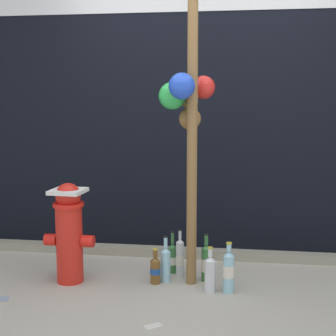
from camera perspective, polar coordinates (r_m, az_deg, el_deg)
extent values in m
plane|color=#ADA899|center=(3.57, 2.27, -15.59)|extent=(14.00, 14.00, 0.00)
cube|color=black|center=(4.81, 4.32, 14.75)|extent=(10.00, 0.20, 3.99)
cube|color=gray|center=(4.57, 3.70, -9.70)|extent=(8.00, 0.12, 0.08)
cylinder|color=olive|center=(3.73, 2.79, 7.23)|extent=(0.08, 0.08, 2.76)
sphere|color=red|center=(3.92, 4.06, 9.14)|extent=(0.18, 0.18, 0.18)
sphere|color=green|center=(3.80, 0.50, 8.23)|extent=(0.21, 0.21, 0.21)
sphere|color=blue|center=(3.62, 1.58, 9.31)|extent=(0.19, 0.19, 0.19)
sphere|color=brown|center=(3.86, 2.51, 5.64)|extent=(0.17, 0.17, 0.17)
sphere|color=brown|center=(3.86, 2.53, 7.58)|extent=(0.12, 0.12, 0.12)
sphere|color=brown|center=(3.86, 1.94, 8.13)|extent=(0.05, 0.05, 0.05)
sphere|color=brown|center=(3.86, 3.12, 8.12)|extent=(0.05, 0.05, 0.05)
sphere|color=brown|center=(3.81, 2.45, 7.57)|extent=(0.04, 0.04, 0.04)
cylinder|color=red|center=(4.01, -11.16, -8.50)|extent=(0.21, 0.21, 0.60)
cylinder|color=red|center=(3.93, -11.28, -4.08)|extent=(0.24, 0.24, 0.03)
sphere|color=red|center=(3.91, -11.31, -3.10)|extent=(0.20, 0.20, 0.20)
cylinder|color=red|center=(4.05, -13.19, -7.95)|extent=(0.09, 0.09, 0.09)
cylinder|color=red|center=(3.95, -9.11, -8.23)|extent=(0.09, 0.09, 0.09)
cube|color=white|center=(3.91, -11.33, -2.60)|extent=(0.27, 0.27, 0.03)
cylinder|color=silver|center=(4.08, 1.38, -10.37)|extent=(0.06, 0.06, 0.28)
cone|color=silver|center=(4.03, 1.38, -8.29)|extent=(0.06, 0.06, 0.03)
cylinder|color=silver|center=(4.02, 1.39, -7.62)|extent=(0.02, 0.02, 0.07)
cylinder|color=silver|center=(4.08, 1.38, -10.45)|extent=(0.07, 0.07, 0.08)
cylinder|color=black|center=(4.01, 1.39, -7.05)|extent=(0.03, 0.03, 0.01)
cylinder|color=brown|center=(3.96, -1.46, -11.75)|extent=(0.08, 0.08, 0.18)
cone|color=brown|center=(3.92, -1.46, -10.29)|extent=(0.08, 0.08, 0.03)
cylinder|color=brown|center=(3.91, -1.47, -9.69)|extent=(0.03, 0.03, 0.06)
cylinder|color=#1E478C|center=(3.95, -1.46, -11.64)|extent=(0.08, 0.08, 0.05)
cylinder|color=gold|center=(3.90, -1.47, -9.22)|extent=(0.04, 0.04, 0.01)
cylinder|color=#93CCE0|center=(3.99, -0.27, -11.15)|extent=(0.08, 0.08, 0.24)
cone|color=#93CCE0|center=(3.94, -0.27, -9.29)|extent=(0.08, 0.08, 0.03)
cylinder|color=#93CCE0|center=(3.93, -0.27, -8.49)|extent=(0.03, 0.03, 0.08)
cylinder|color=black|center=(3.91, -0.27, -7.81)|extent=(0.03, 0.03, 0.01)
cylinder|color=silver|center=(3.79, 4.79, -12.19)|extent=(0.08, 0.08, 0.24)
cone|color=silver|center=(3.75, 4.81, -10.24)|extent=(0.08, 0.08, 0.03)
cylinder|color=silver|center=(3.73, 4.82, -9.57)|extent=(0.03, 0.03, 0.06)
cylinder|color=gold|center=(3.72, 4.83, -9.05)|extent=(0.04, 0.04, 0.01)
cylinder|color=#93CCE0|center=(3.80, 6.91, -11.89)|extent=(0.08, 0.08, 0.28)
cone|color=#93CCE0|center=(3.75, 6.95, -9.63)|extent=(0.08, 0.08, 0.03)
cylinder|color=#93CCE0|center=(3.73, 6.96, -9.00)|extent=(0.04, 0.04, 0.06)
cylinder|color=silver|center=(3.79, 6.91, -11.61)|extent=(0.08, 0.08, 0.09)
cylinder|color=gold|center=(3.72, 6.97, -8.50)|extent=(0.04, 0.04, 0.01)
cylinder|color=#337038|center=(4.01, 4.34, -10.91)|extent=(0.07, 0.07, 0.26)
cone|color=#337038|center=(3.96, 4.36, -8.93)|extent=(0.07, 0.07, 0.03)
cylinder|color=#337038|center=(3.95, 4.37, -8.18)|extent=(0.03, 0.03, 0.08)
cylinder|color=silver|center=(4.01, 4.34, -10.95)|extent=(0.07, 0.07, 0.10)
cylinder|color=black|center=(3.94, 4.38, -7.54)|extent=(0.04, 0.04, 0.01)
cylinder|color=#337038|center=(4.17, 0.51, -10.43)|extent=(0.07, 0.07, 0.22)
cone|color=#337038|center=(4.14, 0.51, -8.83)|extent=(0.07, 0.07, 0.03)
cylinder|color=#337038|center=(4.12, 0.51, -8.01)|extent=(0.02, 0.02, 0.10)
cylinder|color=silver|center=(4.18, 0.51, -10.49)|extent=(0.07, 0.07, 0.07)
cylinder|color=black|center=(4.11, 0.51, -7.29)|extent=(0.03, 0.03, 0.01)
cube|color=#8C99B2|center=(3.89, -18.44, -13.95)|extent=(0.13, 0.12, 0.01)
cube|color=silver|center=(3.31, -1.70, -17.52)|extent=(0.12, 0.11, 0.01)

